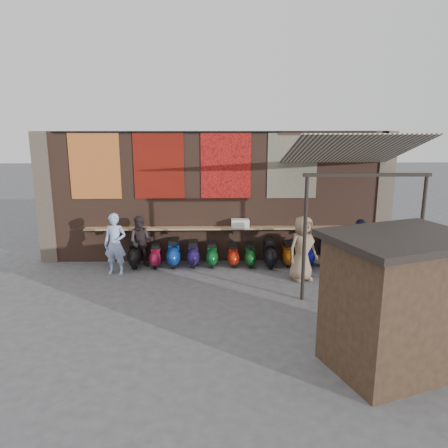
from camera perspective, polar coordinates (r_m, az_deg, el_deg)
name	(u,v)px	position (r m, az deg, el deg)	size (l,w,h in m)	color
ground	(217,291)	(11.46, -0.94, -8.72)	(70.00, 70.00, 0.00)	#474749
brick_wall	(216,197)	(13.51, -1.06, 3.54)	(10.00, 0.40, 4.00)	brown
pier_left	(46,198)	(14.45, -22.18, 3.20)	(0.50, 0.50, 4.00)	#4C4238
pier_right	(382,196)	(14.50, 19.98, 3.41)	(0.50, 0.50, 4.00)	#4C4238
eating_counter	(216,228)	(13.34, -1.04, -0.54)	(8.00, 0.32, 0.05)	#9E7A51
shelf_box	(240,223)	(13.30, 2.14, 0.09)	(0.54, 0.30, 0.26)	white
tapestry_redgold	(95,166)	(13.62, -16.53, 7.32)	(1.50, 0.02, 2.00)	maroon
tapestry_sun	(159,165)	(13.26, -8.51, 7.57)	(1.50, 0.02, 2.00)	red
tapestry_orange	(226,165)	(13.16, 0.24, 7.68)	(1.50, 0.02, 2.00)	#AF2115
tapestry_multi	(292,165)	(13.37, 8.92, 7.60)	(1.50, 0.02, 2.00)	#22617F
hang_rail	(216,132)	(13.09, -1.09, 11.94)	(0.06, 0.06, 9.50)	black
scooter_stool_0	(136,253)	(13.44, -11.45, -3.76)	(0.39, 0.87, 0.82)	black
scooter_stool_1	(156,255)	(13.34, -8.86, -4.09)	(0.32, 0.72, 0.68)	maroon
scooter_stool_2	(174,253)	(13.30, -6.55, -3.77)	(0.39, 0.86, 0.82)	navy
scooter_stool_3	(194,254)	(13.28, -4.00, -3.90)	(0.35, 0.78, 0.75)	#1F1247
scooter_stool_4	(212,254)	(13.25, -1.57, -3.98)	(0.34, 0.75, 0.71)	#0B4E1E
scooter_stool_5	(233,255)	(13.26, 1.20, -4.06)	(0.32, 0.71, 0.67)	#B81E0E
scooter_stool_6	(250,255)	(13.27, 3.42, -4.01)	(0.33, 0.73, 0.69)	#0F4F1B
scooter_stool_7	(270,253)	(13.27, 5.97, -3.78)	(0.39, 0.86, 0.82)	black
scooter_stool_8	(288,254)	(13.40, 8.33, -3.89)	(0.34, 0.77, 0.73)	#88440C
scooter_stool_9	(307,253)	(13.52, 10.74, -3.73)	(0.37, 0.81, 0.77)	navy
scooter_stool_10	(326,252)	(13.65, 13.23, -3.61)	(0.38, 0.85, 0.81)	navy
diner_left	(115,244)	(12.81, -14.03, -2.55)	(0.64, 0.42, 1.77)	#9EB3E6
diner_right	(141,242)	(13.28, -10.76, -2.29)	(0.76, 0.59, 1.55)	#322729
shopper_navy	(360,252)	(12.21, 17.32, -3.48)	(1.05, 0.44, 1.79)	#161A32
shopper_grey	(406,257)	(12.23, 22.72, -3.96)	(1.14, 0.66, 1.76)	#595A5E
shopper_tan	(303,248)	(12.12, 10.22, -3.16)	(0.88, 0.57, 1.81)	#8A7058
market_stall	(397,306)	(8.27, 21.67, -9.97)	(2.15, 1.61, 2.33)	black
stall_roof	(404,238)	(7.89, 22.43, -1.74)	(2.41, 1.86, 0.12)	black
stall_sign	(368,263)	(8.68, 18.25, -4.90)	(1.20, 0.04, 0.50)	gold
stall_shelf	(364,305)	(8.96, 17.86, -10.00)	(1.79, 0.10, 0.06)	#473321
awning_canvas	(349,150)	(12.08, 16.03, 9.27)	(3.20, 3.40, 0.03)	beige
awning_ledger	(334,133)	(13.59, 14.14, 11.47)	(3.30, 0.08, 0.12)	#33261C
awning_header	(367,175)	(10.70, 18.23, 6.12)	(3.00, 0.08, 0.08)	black
awning_post_left	(305,239)	(10.61, 10.48, -1.92)	(0.09, 0.09, 3.10)	black
awning_post_right	(420,238)	(11.52, 24.25, -1.69)	(0.09, 0.09, 3.10)	black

